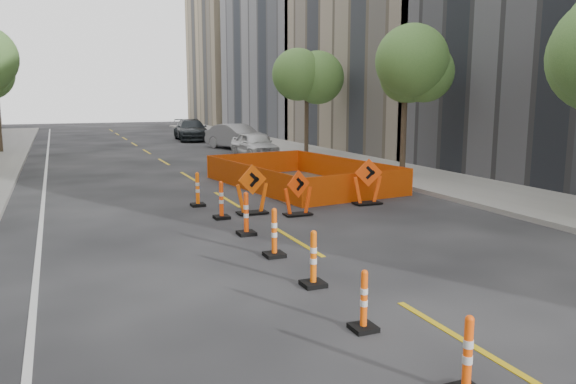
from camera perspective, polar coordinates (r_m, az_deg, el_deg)
name	(u,v)px	position (r m, az deg, el deg)	size (l,w,h in m)	color
ground_plane	(385,294)	(10.35, 9.79, -10.15)	(140.00, 140.00, 0.00)	black
sidewalk_right	(414,176)	(24.96, 12.65, 1.63)	(4.00, 90.00, 0.15)	gray
bld_right_c	(415,42)	(39.14, 12.73, 14.65)	(12.00, 16.00, 14.00)	gray
bld_right_d	(311,24)	(53.67, 2.31, 16.70)	(12.00, 18.00, 20.00)	gray
bld_right_e	(247,58)	(70.55, -4.14, 13.38)	(12.00, 14.00, 16.00)	tan
tree_r_b	(406,71)	(24.41, 11.86, 11.96)	(2.80, 2.80, 5.95)	#382B1E
tree_r_c	(307,78)	(33.16, 1.92, 11.52)	(2.80, 2.80, 5.95)	#382B1E
channelizer_1	(468,356)	(7.15, 17.78, -15.54)	(0.39, 0.39, 1.00)	#FF500A
channelizer_2	(364,300)	(8.63, 7.72, -10.83)	(0.37, 0.37, 0.95)	#FF550A
channelizer_3	(313,258)	(10.44, 2.60, -6.75)	(0.42, 0.42, 1.07)	#FA620A
channelizer_4	(274,232)	(12.31, -1.41, -4.13)	(0.43, 0.43, 1.09)	#EC5209
channelizer_5	(246,214)	(14.25, -4.27, -2.19)	(0.44, 0.44, 1.11)	#FF480A
channelizer_6	(221,200)	(16.20, -6.79, -0.81)	(0.43, 0.43, 1.10)	#FF450A
channelizer_7	(198,189)	(18.15, -9.18, 0.28)	(0.43, 0.43, 1.10)	#FF620A
chevron_sign_left	(252,189)	(16.71, -3.67, 0.27)	(1.00, 0.60, 1.50)	#DD4F09
chevron_sign_center	(298,193)	(16.50, 1.01, -0.09)	(0.91, 0.54, 1.36)	#FF420A
chevron_sign_right	(368,182)	(18.36, 8.10, 1.05)	(1.00, 0.60, 1.51)	#F9460A
safety_fence	(300,174)	(22.04, 1.21, 1.89)	(4.56, 7.76, 0.97)	#FD4E0D
parked_car_near	(255,145)	(32.35, -3.41, 4.83)	(1.74, 4.32, 1.47)	silver
parked_car_mid	(237,137)	(37.51, -5.23, 5.62)	(1.75, 5.01, 1.65)	gray
parked_car_far	(191,130)	(45.46, -9.81, 6.23)	(2.30, 5.66, 1.64)	black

